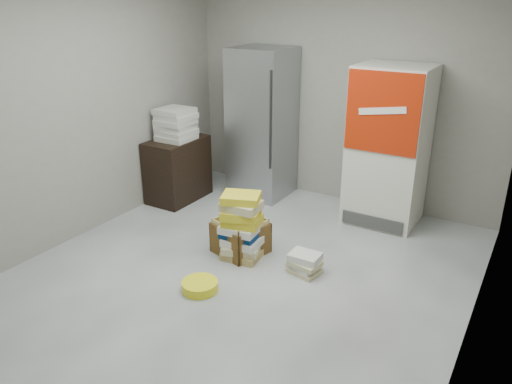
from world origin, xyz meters
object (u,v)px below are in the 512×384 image
at_px(steel_fridge, 262,124).
at_px(wood_shelf, 178,169).
at_px(coke_cooler, 388,146).
at_px(phonebook_stack_main, 241,227).
at_px(cardboard_box, 241,238).

xyz_separation_m(steel_fridge, wood_shelf, (-0.83, -0.73, -0.55)).
relative_size(coke_cooler, phonebook_stack_main, 2.59).
distance_m(steel_fridge, phonebook_stack_main, 1.90).
height_order(phonebook_stack_main, cardboard_box, phonebook_stack_main).
xyz_separation_m(phonebook_stack_main, cardboard_box, (-0.08, 0.10, -0.19)).
relative_size(wood_shelf, cardboard_box, 1.42).
height_order(coke_cooler, phonebook_stack_main, coke_cooler).
distance_m(steel_fridge, cardboard_box, 1.85).
distance_m(steel_fridge, coke_cooler, 1.65).
bearing_deg(steel_fridge, wood_shelf, -138.69).
bearing_deg(wood_shelf, steel_fridge, 41.31).
relative_size(steel_fridge, coke_cooler, 1.06).
distance_m(coke_cooler, wood_shelf, 2.63).
relative_size(steel_fridge, wood_shelf, 2.37).
bearing_deg(wood_shelf, cardboard_box, -28.84).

